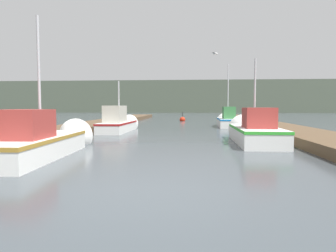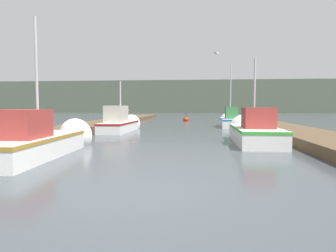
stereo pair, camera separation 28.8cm
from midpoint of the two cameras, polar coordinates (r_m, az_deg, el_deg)
ground_plane at (r=5.20m, az=-6.50°, el=-12.80°), size 200.00×200.00×0.00m
dock_left at (r=22.03m, az=-13.64°, el=0.28°), size 2.62×40.00×0.36m
dock_right at (r=21.51m, az=17.77°, el=0.13°), size 2.62×40.00×0.36m
distant_shore_ridge at (r=75.64m, az=3.80°, el=5.45°), size 120.00×16.00×7.41m
fishing_boat_0 at (r=9.98m, az=-23.07°, el=-2.50°), size 1.68×5.69×4.47m
fishing_boat_1 at (r=13.00m, az=15.26°, el=-0.93°), size 1.67×5.39×3.84m
fishing_boat_2 at (r=18.03m, az=-9.74°, el=0.57°), size 1.42×5.24×3.30m
fishing_boat_3 at (r=22.32m, az=10.91°, el=1.09°), size 1.47×4.69×4.83m
mooring_piling_1 at (r=25.22m, az=-8.53°, el=1.70°), size 0.25×0.25×1.17m
channel_buoy at (r=30.07m, az=2.50°, el=1.25°), size 0.56×0.56×1.06m
seagull_lead at (r=17.76m, az=8.55°, el=13.46°), size 0.41×0.52×0.12m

